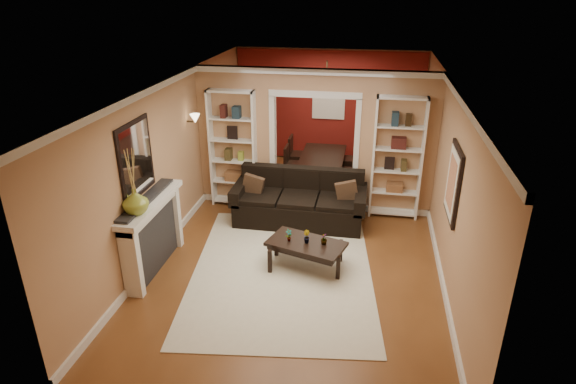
% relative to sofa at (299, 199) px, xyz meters
% --- Properties ---
extents(floor, '(8.00, 8.00, 0.00)m').
position_rel_sofa_xyz_m(floor, '(0.16, -0.45, -0.47)').
color(floor, brown).
rests_on(floor, ground).
extents(ceiling, '(8.00, 8.00, 0.00)m').
position_rel_sofa_xyz_m(ceiling, '(0.16, -0.45, 2.23)').
color(ceiling, white).
rests_on(ceiling, ground).
extents(wall_back, '(8.00, 0.00, 8.00)m').
position_rel_sofa_xyz_m(wall_back, '(0.16, 3.55, 0.88)').
color(wall_back, tan).
rests_on(wall_back, ground).
extents(wall_front, '(8.00, 0.00, 8.00)m').
position_rel_sofa_xyz_m(wall_front, '(0.16, -4.45, 0.88)').
color(wall_front, tan).
rests_on(wall_front, ground).
extents(wall_left, '(0.00, 8.00, 8.00)m').
position_rel_sofa_xyz_m(wall_left, '(-2.09, -0.45, 0.88)').
color(wall_left, tan).
rests_on(wall_left, ground).
extents(wall_right, '(0.00, 8.00, 8.00)m').
position_rel_sofa_xyz_m(wall_right, '(2.41, -0.45, 0.88)').
color(wall_right, tan).
rests_on(wall_right, ground).
extents(partition_wall, '(4.50, 0.15, 2.70)m').
position_rel_sofa_xyz_m(partition_wall, '(0.16, 0.75, 0.88)').
color(partition_wall, tan).
rests_on(partition_wall, floor).
extents(red_back_panel, '(4.44, 0.04, 2.64)m').
position_rel_sofa_xyz_m(red_back_panel, '(0.16, 3.52, 0.85)').
color(red_back_panel, maroon).
rests_on(red_back_panel, floor).
extents(dining_window, '(0.78, 0.03, 0.98)m').
position_rel_sofa_xyz_m(dining_window, '(0.16, 3.48, 1.08)').
color(dining_window, '#8CA5CC').
rests_on(dining_window, wall_back).
extents(area_rug, '(3.16, 4.11, 0.01)m').
position_rel_sofa_xyz_m(area_rug, '(-0.01, -1.67, -0.47)').
color(area_rug, silver).
rests_on(area_rug, floor).
extents(sofa, '(2.42, 1.04, 0.95)m').
position_rel_sofa_xyz_m(sofa, '(0.00, 0.00, 0.00)').
color(sofa, black).
rests_on(sofa, floor).
extents(pillow_left, '(0.39, 0.15, 0.38)m').
position_rel_sofa_xyz_m(pillow_left, '(-0.86, -0.02, 0.18)').
color(pillow_left, brown).
rests_on(pillow_left, sofa).
extents(pillow_right, '(0.39, 0.16, 0.38)m').
position_rel_sofa_xyz_m(pillow_right, '(0.86, -0.02, 0.18)').
color(pillow_right, brown).
rests_on(pillow_right, sofa).
extents(coffee_table, '(1.30, 0.95, 0.44)m').
position_rel_sofa_xyz_m(coffee_table, '(0.34, -1.52, -0.25)').
color(coffee_table, black).
rests_on(coffee_table, floor).
extents(plant_left, '(0.12, 0.12, 0.20)m').
position_rel_sofa_xyz_m(plant_left, '(0.07, -1.52, 0.07)').
color(plant_left, '#336626').
rests_on(plant_left, coffee_table).
extents(plant_center, '(0.14, 0.14, 0.20)m').
position_rel_sofa_xyz_m(plant_center, '(0.34, -1.52, 0.07)').
color(plant_center, '#336626').
rests_on(plant_center, coffee_table).
extents(plant_right, '(0.12, 0.12, 0.18)m').
position_rel_sofa_xyz_m(plant_right, '(0.61, -1.52, 0.06)').
color(plant_right, '#336626').
rests_on(plant_right, coffee_table).
extents(bookshelf_left, '(0.90, 0.30, 2.30)m').
position_rel_sofa_xyz_m(bookshelf_left, '(-1.39, 0.58, 0.68)').
color(bookshelf_left, white).
rests_on(bookshelf_left, floor).
extents(bookshelf_right, '(0.90, 0.30, 2.30)m').
position_rel_sofa_xyz_m(bookshelf_right, '(1.71, 0.58, 0.68)').
color(bookshelf_right, white).
rests_on(bookshelf_right, floor).
extents(fireplace, '(0.32, 1.70, 1.16)m').
position_rel_sofa_xyz_m(fireplace, '(-1.93, -1.95, 0.11)').
color(fireplace, white).
rests_on(fireplace, floor).
extents(vase, '(0.42, 0.42, 0.37)m').
position_rel_sofa_xyz_m(vase, '(-1.93, -2.38, 0.87)').
color(vase, olive).
rests_on(vase, fireplace).
extents(mirror, '(0.03, 0.95, 1.10)m').
position_rel_sofa_xyz_m(mirror, '(-2.07, -1.95, 1.33)').
color(mirror, silver).
rests_on(mirror, wall_left).
extents(wall_sconce, '(0.18, 0.18, 0.22)m').
position_rel_sofa_xyz_m(wall_sconce, '(-1.99, 0.10, 1.36)').
color(wall_sconce, '#FFE0A5').
rests_on(wall_sconce, wall_left).
extents(framed_art, '(0.04, 0.85, 1.05)m').
position_rel_sofa_xyz_m(framed_art, '(2.37, -1.45, 1.08)').
color(framed_art, black).
rests_on(framed_art, wall_right).
extents(dining_table, '(1.70, 0.95, 0.60)m').
position_rel_sofa_xyz_m(dining_table, '(0.23, 2.10, -0.17)').
color(dining_table, black).
rests_on(dining_table, floor).
extents(dining_chair_nw, '(0.55, 0.55, 0.89)m').
position_rel_sofa_xyz_m(dining_chair_nw, '(-0.32, 1.80, -0.03)').
color(dining_chair_nw, black).
rests_on(dining_chair_nw, floor).
extents(dining_chair_ne, '(0.45, 0.45, 0.77)m').
position_rel_sofa_xyz_m(dining_chair_ne, '(0.78, 1.80, -0.09)').
color(dining_chair_ne, black).
rests_on(dining_chair_ne, floor).
extents(dining_chair_sw, '(0.49, 0.49, 0.93)m').
position_rel_sofa_xyz_m(dining_chair_sw, '(-0.32, 2.40, -0.01)').
color(dining_chair_sw, black).
rests_on(dining_chair_sw, floor).
extents(dining_chair_se, '(0.53, 0.53, 0.86)m').
position_rel_sofa_xyz_m(dining_chair_se, '(0.78, 2.40, -0.04)').
color(dining_chair_se, black).
rests_on(dining_chair_se, floor).
extents(chandelier, '(0.50, 0.50, 0.30)m').
position_rel_sofa_xyz_m(chandelier, '(0.16, 2.25, 1.55)').
color(chandelier, '#372A19').
rests_on(chandelier, ceiling).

